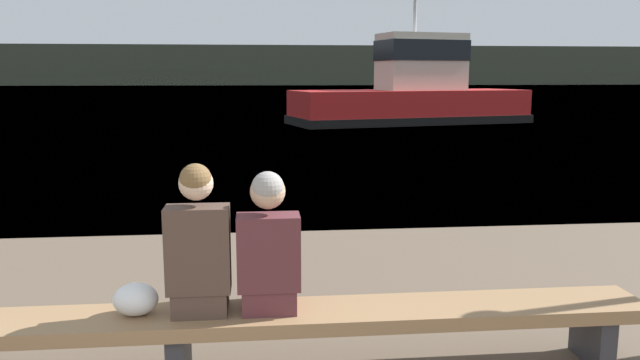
% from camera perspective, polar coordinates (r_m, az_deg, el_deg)
% --- Properties ---
extents(water_surface, '(240.00, 240.00, 0.00)m').
position_cam_1_polar(water_surface, '(127.75, -6.18, 8.69)').
color(water_surface, '#5684A3').
rests_on(water_surface, ground).
extents(far_shoreline, '(600.00, 12.00, 7.28)m').
position_cam_1_polar(far_shoreline, '(122.09, -6.22, 10.36)').
color(far_shoreline, '#424738').
rests_on(far_shoreline, ground).
extents(bench_main, '(6.26, 0.49, 0.46)m').
position_cam_1_polar(bench_main, '(4.23, -12.86, -12.94)').
color(bench_main, '#8E6B47').
rests_on(bench_main, ground).
extents(person_left, '(0.40, 0.39, 0.98)m').
position_cam_1_polar(person_left, '(4.05, -11.06, -6.11)').
color(person_left, '#4C382D').
rests_on(person_left, bench_main).
extents(person_right, '(0.40, 0.39, 0.93)m').
position_cam_1_polar(person_right, '(4.03, -4.73, -6.30)').
color(person_right, '#56282D').
rests_on(person_right, bench_main).
extents(shopping_bag, '(0.29, 0.23, 0.21)m').
position_cam_1_polar(shopping_bag, '(4.22, -16.50, -10.42)').
color(shopping_bag, white).
rests_on(shopping_bag, bench_main).
extents(tugboat_red, '(10.28, 5.41, 6.78)m').
position_cam_1_polar(tugboat_red, '(26.07, 8.48, 7.69)').
color(tugboat_red, '#A81919').
rests_on(tugboat_red, water_surface).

